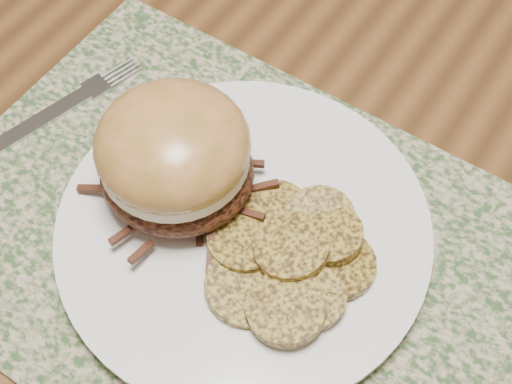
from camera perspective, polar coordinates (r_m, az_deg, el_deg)
placemat at (r=0.53m, az=-2.36°, el=-4.06°), size 0.45×0.33×0.00m
dinner_plate at (r=0.53m, az=-1.00°, el=-3.05°), size 0.26×0.26×0.02m
pork_sandwich at (r=0.51m, az=-6.55°, el=2.86°), size 0.14×0.13×0.09m
roasted_potatoes at (r=0.50m, az=2.91°, el=-5.21°), size 0.13×0.14×0.03m
fork at (r=0.62m, az=-15.99°, el=6.04°), size 0.06×0.17×0.00m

